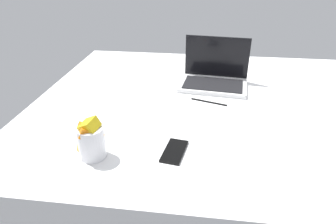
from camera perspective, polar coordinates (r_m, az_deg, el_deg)
bed_mattress at (r=145.35cm, az=11.52°, el=-1.27°), size 180.00×140.00×18.00cm
laptop at (r=156.63cm, az=8.74°, el=6.62°), size 35.18×26.26×23.00cm
snack_cup at (r=102.20cm, az=-14.37°, el=-5.25°), size 10.48×9.03×14.82cm
cell_phone at (r=104.20cm, az=1.22°, el=-7.42°), size 8.87×14.88×0.80cm
charger_cable at (r=138.56cm, az=7.76°, el=1.89°), size 16.38×5.72×0.60cm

